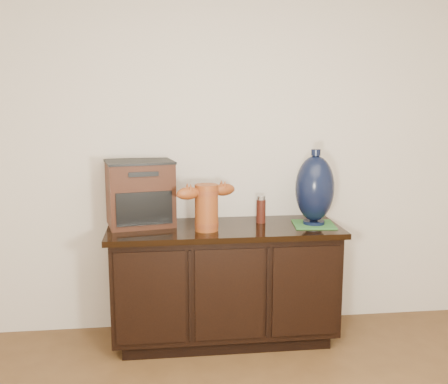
{
  "coord_description": "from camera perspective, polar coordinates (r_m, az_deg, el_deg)",
  "views": [
    {
      "loc": [
        -0.39,
        -0.96,
        1.54
      ],
      "look_at": [
        -0.01,
        2.18,
        0.99
      ],
      "focal_mm": 42.0,
      "sensor_mm": 36.0,
      "label": 1
    }
  ],
  "objects": [
    {
      "name": "sideboard",
      "position": [
        3.41,
        0.03,
        -9.81
      ],
      "size": [
        1.46,
        0.56,
        0.75
      ],
      "color": "black",
      "rests_on": "ground"
    },
    {
      "name": "lamp_base",
      "position": [
        3.35,
        9.85,
        0.35
      ],
      "size": [
        0.27,
        0.27,
        0.48
      ],
      "rotation": [
        0.0,
        0.0,
        -0.12
      ],
      "color": "black",
      "rests_on": "green_mat"
    },
    {
      "name": "green_mat",
      "position": [
        3.4,
        9.73,
        -3.48
      ],
      "size": [
        0.28,
        0.28,
        0.01
      ],
      "primitive_type": "cube",
      "rotation": [
        0.0,
        0.0,
        -0.12
      ],
      "color": "#326C30",
      "rests_on": "sideboard"
    },
    {
      "name": "room",
      "position": [
        1.06,
        14.72,
        -3.61
      ],
      "size": [
        5.0,
        5.0,
        5.0
      ],
      "color": "brown",
      "rests_on": "ground"
    },
    {
      "name": "spray_can",
      "position": [
        3.4,
        4.04,
        -1.91
      ],
      "size": [
        0.06,
        0.06,
        0.18
      ],
      "color": "#5E1C10",
      "rests_on": "sideboard"
    },
    {
      "name": "terracotta_vessel",
      "position": [
        3.18,
        -1.92,
        -1.39
      ],
      "size": [
        0.39,
        0.23,
        0.28
      ],
      "rotation": [
        0.0,
        0.0,
        0.43
      ],
      "color": "#92441A",
      "rests_on": "sideboard"
    },
    {
      "name": "tv_radio",
      "position": [
        3.36,
        -9.13,
        -0.11
      ],
      "size": [
        0.46,
        0.4,
        0.41
      ],
      "rotation": [
        0.0,
        0.0,
        0.19
      ],
      "color": "#38190E",
      "rests_on": "sideboard"
    }
  ]
}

